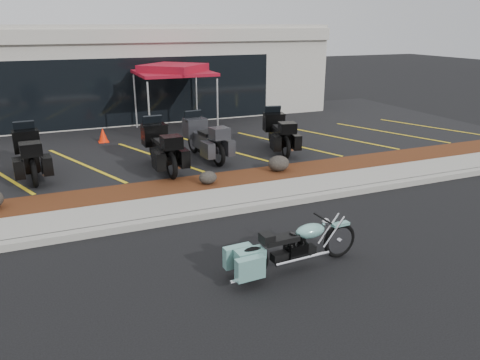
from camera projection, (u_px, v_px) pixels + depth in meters
name	position (u px, v px, depth m)	size (l,w,h in m)	color
ground	(223.00, 233.00, 9.53)	(90.00, 90.00, 0.00)	black
curb	(209.00, 214.00, 10.29)	(24.00, 0.25, 0.15)	gray
sidewalk	(199.00, 203.00, 10.90)	(24.00, 1.20, 0.15)	gray
mulch_bed	(184.00, 187.00, 11.95)	(24.00, 1.20, 0.16)	#3D1B0D
upper_lot	(142.00, 141.00, 16.67)	(26.00, 9.60, 0.15)	black
dealership_building	(112.00, 70.00, 21.54)	(18.00, 8.16, 4.00)	#AAA599
boulder_mid	(208.00, 178.00, 11.91)	(0.47, 0.39, 0.33)	black
boulder_right	(279.00, 163.00, 12.94)	(0.61, 0.51, 0.43)	black
hero_cruiser	(340.00, 235.00, 8.39)	(2.51, 0.64, 0.88)	#70AFA6
touring_black_front	(27.00, 145.00, 12.97)	(2.37, 0.91, 1.38)	black
touring_black_mid	(153.00, 139.00, 13.63)	(2.41, 0.92, 1.40)	black
touring_grey	(193.00, 132.00, 14.62)	(2.34, 0.89, 1.36)	#2B2B2F
touring_black_rear	(273.00, 126.00, 15.53)	(2.31, 0.88, 1.34)	black
traffic_cone	(103.00, 135.00, 16.11)	(0.33, 0.33, 0.51)	#FB2808
popup_canopy	(173.00, 71.00, 17.12)	(3.51, 3.51, 2.49)	silver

